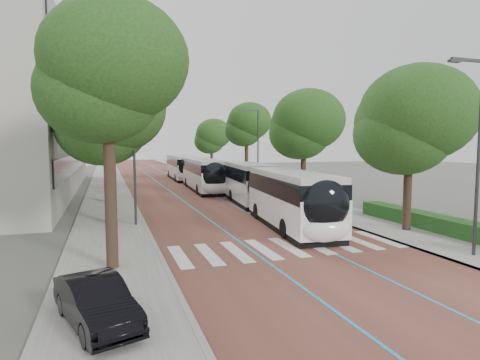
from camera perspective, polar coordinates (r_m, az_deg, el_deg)
name	(u,v)px	position (r m, az deg, el deg)	size (l,w,h in m)	color
ground	(294,253)	(17.83, 7.66, -10.30)	(160.00, 160.00, 0.00)	#51544C
road	(165,179)	(56.12, -10.65, 0.20)	(11.00, 140.00, 0.02)	brown
sidewalk_left	(108,180)	(55.60, -18.33, 0.04)	(4.00, 140.00, 0.12)	gray
sidewalk_right	(217,177)	(57.62, -3.24, 0.46)	(4.00, 140.00, 0.12)	gray
kerb_left	(123,179)	(55.64, -16.37, 0.09)	(0.20, 140.00, 0.14)	gray
kerb_right	(204,177)	(57.15, -5.08, 0.41)	(0.20, 140.00, 0.14)	gray
zebra_crossing	(288,247)	(18.77, 6.86, -9.42)	(10.55, 3.60, 0.01)	silver
lane_line_left	(153,179)	(55.93, -12.27, 0.17)	(0.12, 126.00, 0.01)	#2894CB
lane_line_right	(176,178)	(56.36, -9.04, 0.26)	(0.12, 126.00, 0.01)	#2894CB
hedge	(457,228)	(23.13, 28.48, -5.99)	(1.20, 14.00, 0.80)	#174218
streetlight_near	(476,142)	(18.89, 30.54, 4.69)	(1.82, 0.20, 8.00)	#303032
streetlight_far	(256,143)	(40.03, 2.34, 5.24)	(1.82, 0.20, 8.00)	#303032
lamp_post_left	(134,155)	(23.46, -14.81, 3.47)	(0.14, 0.14, 8.00)	#303032
trees_left	(106,123)	(41.26, -18.50, 7.66)	(6.13, 60.62, 9.80)	black
trees_right	(277,131)	(38.07, 5.27, 7.01)	(6.04, 47.72, 8.89)	black
lead_bus	(271,192)	(26.31, 4.43, -1.66)	(4.35, 18.55, 3.20)	black
bus_queued_0	(204,175)	(40.86, -5.16, 0.74)	(3.11, 12.50, 3.20)	white
bus_queued_1	(181,167)	(54.25, -8.34, 1.78)	(2.97, 12.48, 3.20)	white
parked_car	(96,301)	(11.27, -19.79, -15.94)	(1.29, 3.71, 1.22)	black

